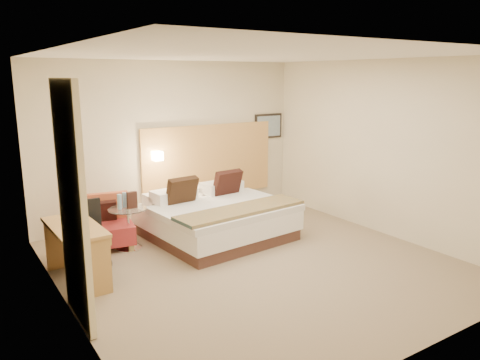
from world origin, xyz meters
TOP-DOWN VIEW (x-y plane):
  - floor at (0.00, 0.00)m, footprint 4.80×5.00m
  - ceiling at (0.00, 0.00)m, footprint 4.80×5.00m
  - wall_back at (0.00, 2.51)m, footprint 4.80×0.02m
  - wall_front at (0.00, -2.51)m, footprint 4.80×0.02m
  - wall_left at (-2.41, 0.00)m, footprint 0.02×5.00m
  - wall_right at (2.41, 0.00)m, footprint 0.02×5.00m
  - headboard_panel at (0.70, 2.47)m, footprint 2.60×0.04m
  - art_frame at (2.02, 2.48)m, footprint 0.62×0.03m
  - art_canvas at (2.02, 2.46)m, footprint 0.54×0.01m
  - lamp_arm at (-0.35, 2.42)m, footprint 0.02×0.12m
  - lamp_shade at (-0.35, 2.36)m, footprint 0.15×0.15m
  - curtain at (-2.36, -0.25)m, footprint 0.06×0.90m
  - bottle_a at (-1.33, 1.46)m, footprint 0.07×0.07m
  - bottle_b at (-1.23, 1.52)m, footprint 0.07×0.07m
  - menu_folder at (-1.16, 1.42)m, footprint 0.14×0.06m
  - bed at (0.08, 1.22)m, footprint 2.12×2.08m
  - lounge_chair at (-1.46, 1.71)m, footprint 0.81×0.74m
  - side_table at (-1.23, 1.43)m, footprint 0.56×0.56m
  - desk at (-2.11, 0.72)m, footprint 0.55×1.15m
  - desk_chair at (-1.87, 1.09)m, footprint 0.51×0.51m

SIDE VIEW (x-z plane):
  - floor at x=0.00m, z-range -0.02..0.00m
  - lounge_chair at x=-1.46m, z-range -0.08..0.68m
  - bed at x=0.08m, z-range -0.17..0.80m
  - side_table at x=-1.23m, z-range 0.04..0.64m
  - desk_chair at x=-1.87m, z-range -0.08..0.79m
  - desk at x=-2.11m, z-range 0.20..0.91m
  - bottle_a at x=-1.33m, z-range 0.60..0.82m
  - bottle_b at x=-1.23m, z-range 0.60..0.82m
  - menu_folder at x=-1.16m, z-range 0.60..0.84m
  - headboard_panel at x=0.70m, z-range 0.30..1.60m
  - lamp_arm at x=-0.35m, z-range 1.14..1.16m
  - lamp_shade at x=-0.35m, z-range 1.07..1.22m
  - curtain at x=-2.36m, z-range 0.01..2.43m
  - wall_back at x=0.00m, z-range 0.00..2.70m
  - wall_front at x=0.00m, z-range 0.00..2.70m
  - wall_left at x=-2.41m, z-range 0.00..2.70m
  - wall_right at x=2.41m, z-range 0.00..2.70m
  - art_frame at x=2.02m, z-range 1.27..1.73m
  - art_canvas at x=2.02m, z-range 1.30..1.70m
  - ceiling at x=0.00m, z-range 2.70..2.72m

